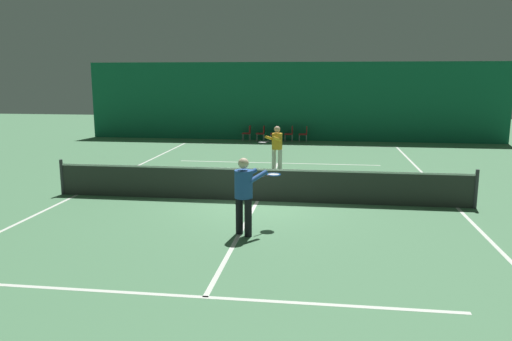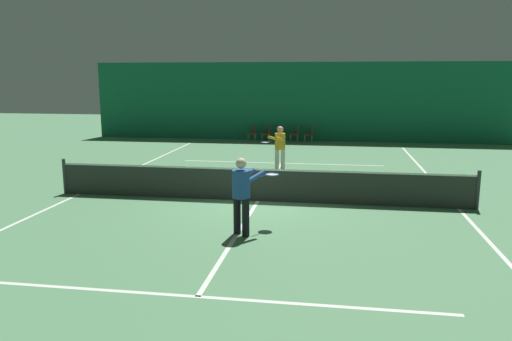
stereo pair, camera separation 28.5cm
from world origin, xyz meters
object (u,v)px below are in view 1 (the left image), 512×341
player_near (245,190)px  courtside_chair_3 (290,133)px  courtside_chair_2 (276,132)px  player_far (276,145)px  courtside_chair_0 (248,132)px  tennis_net (257,184)px  courtside_chair_4 (304,133)px  courtside_chair_1 (262,132)px

player_near → courtside_chair_3: player_near is taller
player_near → courtside_chair_3: (-0.12, 16.41, -0.54)m
courtside_chair_2 → courtside_chair_3: same height
player_far → courtside_chair_0: 9.03m
courtside_chair_0 → courtside_chair_3: same height
tennis_net → courtside_chair_3: tennis_net is taller
player_far → courtside_chair_4: 8.73m
tennis_net → courtside_chair_2: bearing=93.3°
player_far → courtside_chair_1: bearing=-143.3°
player_far → courtside_chair_2: (-0.86, 8.69, -0.50)m
tennis_net → player_near: size_ratio=6.80×
courtside_chair_1 → courtside_chair_2: (0.78, 0.00, 0.00)m
player_near → courtside_chair_4: player_near is taller
courtside_chair_0 → courtside_chair_2: size_ratio=1.00×
player_far → courtside_chair_4: player_far is taller
tennis_net → courtside_chair_0: (-2.33, 13.32, -0.03)m
tennis_net → player_far: 4.66m
player_near → courtside_chair_1: (-1.68, 16.41, -0.54)m
player_far → courtside_chair_4: size_ratio=2.02×
courtside_chair_0 → tennis_net: bearing=9.9°
courtside_chair_0 → courtside_chair_2: bearing=90.0°
courtside_chair_2 → courtside_chair_4: 1.56m
tennis_net → courtside_chair_0: bearing=99.9°
courtside_chair_2 → courtside_chair_3: (0.78, 0.00, 0.00)m
player_far → courtside_chair_3: player_far is taller
tennis_net → courtside_chair_3: (0.01, 13.32, -0.03)m
player_far → courtside_chair_0: (-2.42, 8.69, -0.50)m
player_far → courtside_chair_3: (-0.09, 8.69, -0.50)m
courtside_chair_0 → player_far: bearing=15.6°
courtside_chair_2 → player_near: bearing=3.1°
courtside_chair_2 → courtside_chair_3: size_ratio=1.00×
courtside_chair_0 → courtside_chair_2: same height
courtside_chair_1 → courtside_chair_2: bearing=90.0°
player_far → tennis_net: bearing=24.8°
player_near → courtside_chair_2: bearing=38.0°
courtside_chair_0 → courtside_chair_4: size_ratio=1.00×
player_near → courtside_chair_4: size_ratio=2.10×
tennis_net → courtside_chair_4: 13.34m
player_far → courtside_chair_3: bearing=-153.5°
player_far → courtside_chair_2: 8.74m
tennis_net → courtside_chair_1: 13.41m
courtside_chair_1 → courtside_chair_2: 0.78m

